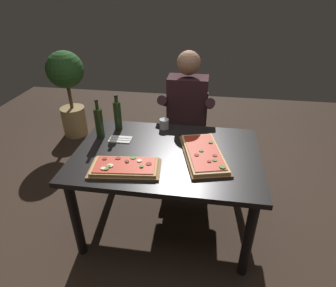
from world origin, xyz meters
TOP-DOWN VIEW (x-y plane):
  - ground_plane at (0.00, 0.00)m, footprint 6.40×6.40m
  - dining_table at (0.00, 0.00)m, footprint 1.40×0.96m
  - pizza_rectangular_front at (-0.25, -0.26)m, footprint 0.51×0.30m
  - pizza_rectangular_left at (0.28, -0.01)m, footprint 0.42×0.63m
  - wine_bottle_dark at (-0.48, 0.32)m, footprint 0.06×0.06m
  - oil_bottle_amber at (-0.58, 0.16)m, footprint 0.07×0.07m
  - tumbler_near_camera at (-0.09, 0.39)m, footprint 0.08×0.08m
  - napkin_cutlery_set at (-0.41, 0.14)m, footprint 0.18×0.11m
  - diner_chair at (0.08, 0.86)m, footprint 0.44×0.44m
  - seated_diner at (0.08, 0.74)m, footprint 0.53×0.41m
  - potted_plant_corner at (-1.50, 1.45)m, footprint 0.46×0.46m

SIDE VIEW (x-z plane):
  - ground_plane at x=0.00m, z-range 0.00..0.00m
  - diner_chair at x=0.08m, z-range 0.05..0.92m
  - dining_table at x=0.00m, z-range 0.27..1.01m
  - potted_plant_corner at x=-1.50m, z-range 0.13..1.26m
  - seated_diner at x=0.08m, z-range 0.08..1.41m
  - napkin_cutlery_set at x=-0.41m, z-range 0.74..0.75m
  - pizza_rectangular_left at x=0.28m, z-range 0.74..0.78m
  - pizza_rectangular_front at x=-0.25m, z-range 0.74..0.78m
  - tumbler_near_camera at x=-0.09m, z-range 0.73..0.82m
  - oil_bottle_amber at x=-0.58m, z-range 0.71..1.04m
  - wine_bottle_dark at x=-0.48m, z-range 0.72..1.03m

